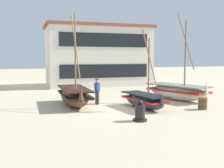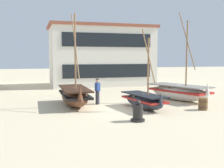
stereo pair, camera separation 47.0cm
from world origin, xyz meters
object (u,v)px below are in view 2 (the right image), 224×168
Objects in this scene: fishing_boat_near_left at (144,100)px; fishing_boat_far_right at (179,92)px; fishing_boat_centre_large at (75,96)px; capstan_winch at (138,113)px; harbor_building_main at (101,56)px; wooden_barrel at (203,104)px; fisherman_by_hull at (97,92)px.

fishing_boat_far_right is at bearing 30.96° from fishing_boat_near_left.
fishing_boat_near_left is 4.27m from fishing_boat_far_right.
fishing_boat_centre_large reaches higher than fishing_boat_near_left.
fishing_boat_centre_large is 5.53m from capstan_winch.
fishing_boat_far_right is 0.55× the size of harbor_building_main.
fishing_boat_near_left is 3.43m from wooden_barrel.
fishing_boat_centre_large is 0.52× the size of harbor_building_main.
fishing_boat_centre_large is 5.71× the size of capstan_winch.
fishing_boat_near_left is 4.41m from fishing_boat_centre_large.
fisherman_by_hull is at bearing 179.47° from fishing_boat_far_right.
fishing_boat_centre_large is 8.33× the size of wooden_barrel.
fishing_boat_centre_large is at bearing 114.34° from capstan_winch.
fishing_boat_far_right is 3.67× the size of fisherman_by_hull.
fishing_boat_centre_large is at bearing 152.99° from wooden_barrel.
fisherman_by_hull is 0.15× the size of harbor_building_main.
fishing_boat_centre_large is 7.82m from wooden_barrel.
fishing_boat_centre_large is at bearing -111.96° from harbor_building_main.
harbor_building_main reaches higher than fisherman_by_hull.
fishing_boat_near_left is 4.63× the size of capstan_winch.
capstan_winch is (0.77, -5.08, -0.43)m from fisherman_by_hull.
capstan_winch is 4.92m from wooden_barrel.
harbor_building_main is (3.25, 11.77, 2.40)m from fisherman_by_hull.
wooden_barrel is (3.15, -1.35, -0.15)m from fishing_boat_near_left.
wooden_barrel is (4.69, 1.49, -0.05)m from capstan_winch.
capstan_winch is at bearing -162.42° from wooden_barrel.
fisherman_by_hull is 5.16m from capstan_winch.
capstan_winch is 1.46× the size of wooden_barrel.
fisherman_by_hull is (1.51, 0.04, 0.19)m from fishing_boat_centre_large.
wooden_barrel is (5.46, -3.60, -0.48)m from fisherman_by_hull.
fishing_boat_centre_large is 7.48m from fishing_boat_far_right.
fishing_boat_far_right is at bearing -0.08° from fishing_boat_centre_large.
fishing_boat_near_left is 0.81× the size of fishing_boat_centre_large.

